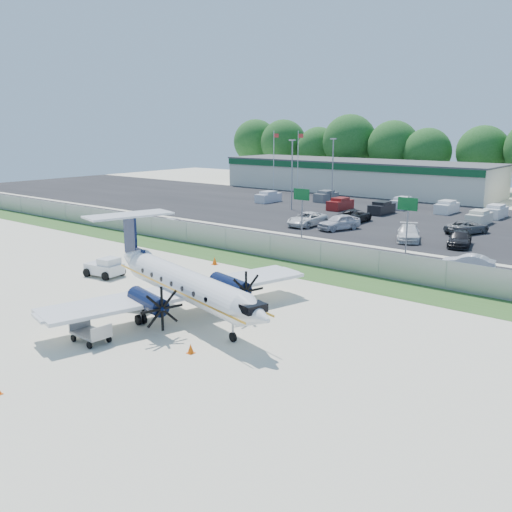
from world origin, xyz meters
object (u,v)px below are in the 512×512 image
Objects in this scene: pushback_tug at (105,267)px; baggage_cart_near at (91,333)px; baggage_cart_far at (137,302)px; aircraft at (183,283)px.

pushback_tug reaches higher than baggage_cart_near.
pushback_tug is at bearing 140.43° from baggage_cart_near.
pushback_tug is 8.68m from baggage_cart_far.
aircraft is 6.13m from baggage_cart_near.
baggage_cart_near is (10.27, -8.48, -0.18)m from pushback_tug.
aircraft is 5.92× the size of pushback_tug.
pushback_tug is 13.32m from baggage_cart_near.
baggage_cart_near is 1.00× the size of baggage_cart_far.
pushback_tug is (-10.90, 2.57, -1.29)m from aircraft.
aircraft is 11.27m from pushback_tug.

